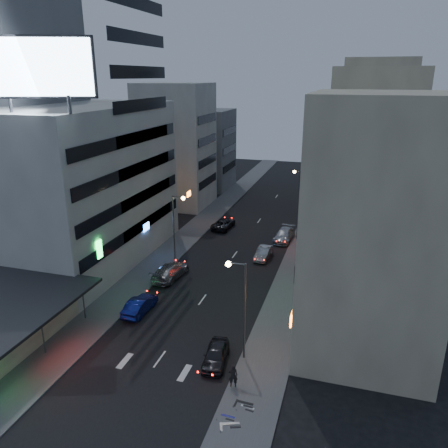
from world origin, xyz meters
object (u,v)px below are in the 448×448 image
at_px(scooter_black_a, 228,441).
at_px(scooter_silver_a, 240,415).
at_px(road_car_blue, 140,305).
at_px(scooter_blue, 236,411).
at_px(parked_car_right_mid, 264,253).
at_px(scooter_silver_b, 255,402).
at_px(parked_car_right_near, 216,355).
at_px(person, 233,375).
at_px(road_car_silver, 170,271).
at_px(parked_car_left, 223,224).
at_px(scooter_black_b, 254,397).
at_px(parked_car_right_far, 284,235).

distance_m(scooter_black_a, scooter_silver_a, 2.24).
xyz_separation_m(road_car_blue, scooter_blue, (12.12, -10.32, -0.13)).
height_order(parked_car_right_mid, scooter_silver_a, parked_car_right_mid).
bearing_deg(scooter_silver_b, parked_car_right_near, 52.39).
bearing_deg(person, parked_car_right_near, -66.19).
relative_size(parked_car_right_mid, scooter_black_a, 2.30).
bearing_deg(parked_car_right_near, person, -56.07).
relative_size(road_car_silver, scooter_silver_a, 2.99).
distance_m(parked_car_right_mid, person, 23.56).
height_order(road_car_silver, scooter_silver_b, road_car_silver).
distance_m(parked_car_left, scooter_silver_b, 36.55).
height_order(parked_car_right_near, parked_car_left, parked_car_right_near).
bearing_deg(parked_car_left, scooter_silver_a, 112.37).
height_order(road_car_blue, scooter_black_b, road_car_blue).
xyz_separation_m(parked_car_right_far, person, (1.37, -30.21, 0.25)).
bearing_deg(scooter_black_b, person, 57.63).
bearing_deg(parked_car_left, scooter_black_a, 111.20).
xyz_separation_m(parked_car_right_far, scooter_silver_a, (2.70, -33.36, -0.07)).
xyz_separation_m(parked_car_right_mid, person, (2.74, -23.40, 0.32)).
bearing_deg(scooter_silver_a, scooter_black_b, -35.72).
height_order(parked_car_right_mid, road_car_silver, road_car_silver).
distance_m(person, scooter_black_b, 2.27).
bearing_deg(scooter_black_a, parked_car_right_mid, -10.42).
height_order(parked_car_right_near, scooter_silver_a, parked_car_right_near).
distance_m(parked_car_right_mid, scooter_black_a, 29.06).
relative_size(parked_car_right_mid, road_car_silver, 0.75).
distance_m(parked_car_left, scooter_black_a, 39.81).
bearing_deg(road_car_silver, person, 133.10).
bearing_deg(parked_car_left, scooter_silver_b, 114.09).
bearing_deg(scooter_black_b, scooter_black_a, 174.10).
relative_size(parked_car_left, scooter_blue, 3.16).
bearing_deg(person, parked_car_left, -89.10).
distance_m(road_car_blue, road_car_silver, 7.64).
relative_size(scooter_black_a, scooter_silver_b, 1.14).
distance_m(person, scooter_silver_a, 3.43).
height_order(parked_car_left, scooter_silver_b, parked_car_left).
relative_size(road_car_blue, scooter_silver_a, 2.39).
distance_m(road_car_silver, scooter_silver_a, 22.28).
xyz_separation_m(road_car_silver, scooter_black_a, (12.62, -20.53, -0.14)).
relative_size(parked_car_right_near, road_car_blue, 0.93).
bearing_deg(scooter_silver_b, road_car_silver, 45.89).
relative_size(person, scooter_silver_a, 0.95).
distance_m(road_car_silver, scooter_black_a, 24.09).
height_order(road_car_blue, scooter_silver_a, road_car_blue).
distance_m(parked_car_right_mid, scooter_silver_a, 26.85).
xyz_separation_m(parked_car_right_far, scooter_blue, (2.34, -33.03, -0.15)).
xyz_separation_m(person, scooter_black_a, (1.22, -5.39, -0.34)).
bearing_deg(parked_car_right_mid, person, -80.45).
relative_size(parked_car_right_mid, person, 2.35).
height_order(road_car_blue, road_car_silver, road_car_silver).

